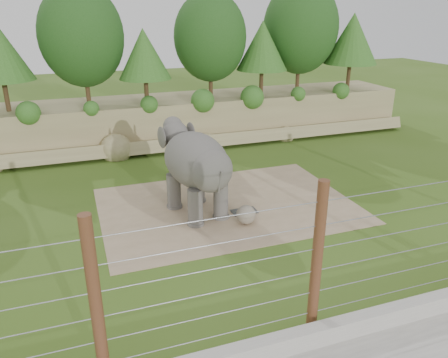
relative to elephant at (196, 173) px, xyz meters
name	(u,v)px	position (x,y,z in m)	size (l,w,h in m)	color
ground	(244,243)	(0.83, -2.80, -1.67)	(90.00, 90.00, 0.00)	#3E5F18
back_embankment	(171,74)	(1.42, 9.88, 2.29)	(30.00, 5.52, 8.77)	#8F8057
dirt_patch	(227,205)	(1.33, 0.20, -1.66)	(10.00, 7.00, 0.02)	tan
drain_grate	(244,211)	(1.75, -0.59, -1.64)	(1.00, 0.60, 0.03)	#262628
elephant	(196,173)	(0.00, 0.00, 0.00)	(1.77, 4.14, 3.35)	#5E5A55
stone_ball	(246,215)	(1.44, -1.52, -1.30)	(0.72, 0.72, 0.72)	gray
retaining_wall	(322,333)	(0.83, -7.80, -1.42)	(26.00, 0.35, 0.50)	#A9A49C
barrier_fence	(317,260)	(0.83, -7.30, 0.33)	(20.26, 0.26, 4.00)	brown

